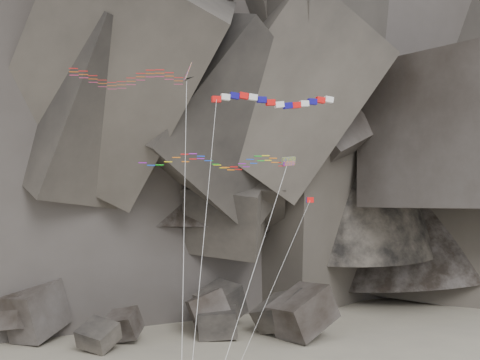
{
  "coord_description": "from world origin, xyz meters",
  "views": [
    {
      "loc": [
        -4.85,
        -43.36,
        18.85
      ],
      "look_at": [
        2.97,
        6.0,
        19.75
      ],
      "focal_mm": 45.0,
      "sensor_mm": 36.0,
      "label": 1
    }
  ],
  "objects": [
    {
      "name": "headland",
      "position": [
        0.0,
        70.0,
        42.0
      ],
      "size": [
        110.0,
        70.0,
        84.0
      ],
      "primitive_type": null,
      "color": "#4D463F",
      "rests_on": "ground"
    },
    {
      "name": "boulder_field",
      "position": [
        -2.82,
        34.47,
        2.13
      ],
      "size": [
        45.07,
        17.84,
        8.47
      ],
      "color": "#47423F",
      "rests_on": "ground"
    },
    {
      "name": "delta_kite",
      "position": [
        -6.49,
        1.8,
        27.29
      ],
      "size": [
        9.55,
        12.62,
        26.95
      ],
      "rotation": [
        0.0,
        0.0,
        0.01
      ],
      "color": "red",
      "rests_on": "ground"
    },
    {
      "name": "banner_kite",
      "position": [
        5.36,
        3.76,
        25.97
      ],
      "size": [
        13.55,
        14.89,
        25.05
      ],
      "rotation": [
        0.0,
        0.0,
        0.1
      ],
      "color": "red",
      "rests_on": "ground"
    },
    {
      "name": "parafoil_kite",
      "position": [
        -0.09,
        -0.09,
        21.01
      ],
      "size": [
        11.93,
        10.77,
        19.91
      ],
      "rotation": [
        0.0,
        0.0,
        0.38
      ],
      "color": "#B2D10B",
      "rests_on": "ground"
    },
    {
      "name": "pennant_kite",
      "position": [
        5.36,
        -2.06,
        15.17
      ],
      "size": [
        10.5,
        9.98,
        16.73
      ],
      "rotation": [
        0.0,
        0.0,
        0.41
      ],
      "color": "red",
      "rests_on": "ground"
    }
  ]
}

